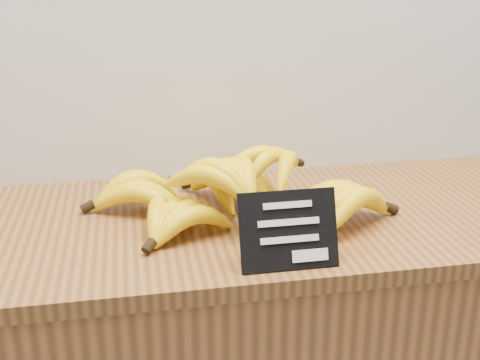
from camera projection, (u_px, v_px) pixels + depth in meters
name	position (u px, v px, depth m)	size (l,w,h in m)	color
counter_top	(235.00, 222.00, 1.18)	(1.32, 0.54, 0.03)	brown
chalkboard_sign	(289.00, 230.00, 0.96)	(0.16, 0.01, 0.13)	black
banana_pile	(229.00, 191.00, 1.16)	(0.59, 0.39, 0.12)	yellow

